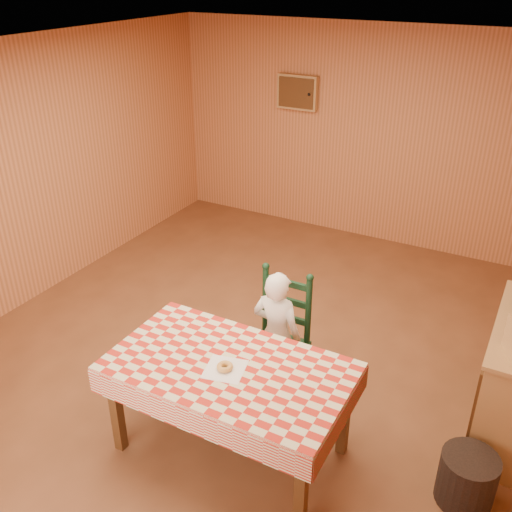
{
  "coord_description": "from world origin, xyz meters",
  "views": [
    {
      "loc": [
        2.06,
        -3.6,
        3.2
      ],
      "look_at": [
        0.0,
        0.2,
        0.95
      ],
      "focal_mm": 40.0,
      "sensor_mm": 36.0,
      "label": 1
    }
  ],
  "objects_px": {
    "ladder_chair": "(280,337)",
    "seated_child": "(277,335)",
    "storage_bin": "(467,479)",
    "dining_table": "(229,375)"
  },
  "relations": [
    {
      "from": "ladder_chair",
      "to": "seated_child",
      "type": "distance_m",
      "value": 0.08
    },
    {
      "from": "ladder_chair",
      "to": "storage_bin",
      "type": "xyz_separation_m",
      "value": [
        1.58,
        -0.43,
        -0.32
      ]
    },
    {
      "from": "ladder_chair",
      "to": "dining_table",
      "type": "bearing_deg",
      "value": -90.0
    },
    {
      "from": "seated_child",
      "to": "dining_table",
      "type": "bearing_deg",
      "value": 90.0
    },
    {
      "from": "seated_child",
      "to": "storage_bin",
      "type": "bearing_deg",
      "value": 166.71
    },
    {
      "from": "ladder_chair",
      "to": "seated_child",
      "type": "xyz_separation_m",
      "value": [
        -0.0,
        -0.06,
        0.06
      ]
    },
    {
      "from": "dining_table",
      "to": "seated_child",
      "type": "distance_m",
      "value": 0.74
    },
    {
      "from": "dining_table",
      "to": "seated_child",
      "type": "xyz_separation_m",
      "value": [
        -0.0,
        0.73,
        -0.13
      ]
    },
    {
      "from": "ladder_chair",
      "to": "storage_bin",
      "type": "height_order",
      "value": "ladder_chair"
    },
    {
      "from": "dining_table",
      "to": "storage_bin",
      "type": "relative_size",
      "value": 4.43
    }
  ]
}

